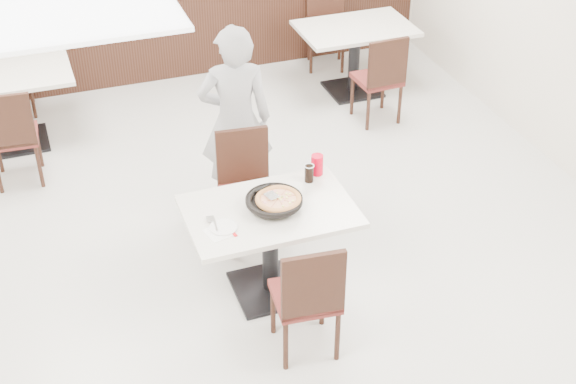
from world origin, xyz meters
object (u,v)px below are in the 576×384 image
object	(u,v)px
bg_chair_left_far	(8,71)
bg_chair_right_near	(377,77)
cola_glass	(309,174)
pizza	(278,201)
bg_chair_left_near	(13,134)
bg_table_right	(354,59)
red_cup	(317,165)
diner_person	(235,121)
bg_table_left	(13,109)
main_table	(270,251)
pizza_pan	(274,203)
chair_near	(305,294)
bg_chair_right_far	(326,28)
chair_far	(248,193)
side_plate	(224,227)

from	to	relation	value
bg_chair_left_far	bg_chair_right_near	bearing A→B (deg)	159.11
cola_glass	pizza	bearing A→B (deg)	-142.26
cola_glass	bg_chair_left_near	distance (m)	2.88
cola_glass	bg_table_right	size ratio (longest dim) A/B	0.11
red_cup	diner_person	world-z (taller)	diner_person
bg_table_right	diner_person	bearing A→B (deg)	-137.25
bg_chair_left_near	bg_table_left	bearing A→B (deg)	92.02
bg_table_left	main_table	bearing A→B (deg)	-60.68
red_cup	bg_table_left	size ratio (longest dim) A/B	0.13
pizza	bg_chair_left_far	world-z (taller)	bg_chair_left_far
pizza_pan	bg_chair_right_near	distance (m)	2.88
main_table	bg_table_right	bearing A→B (deg)	56.09
pizza_pan	bg_chair_left_far	size ratio (longest dim) A/B	0.35
cola_glass	bg_table_left	bearing A→B (deg)	127.24
diner_person	bg_chair_right_near	world-z (taller)	diner_person
chair_near	bg_chair_right_far	size ratio (longest dim) A/B	1.00
chair_far	bg_chair_left_far	xyz separation A→B (m)	(-1.65, 2.94, 0.00)
side_plate	diner_person	xyz separation A→B (m)	(0.47, 1.28, 0.08)
chair_far	bg_chair_left_near	bearing A→B (deg)	-37.48
chair_far	pizza_pan	world-z (taller)	chair_far
cola_glass	red_cup	size ratio (longest dim) A/B	0.81
side_plate	bg_chair_right_near	xyz separation A→B (m)	(2.25, 2.30, -0.28)
bg_chair_left_far	bg_chair_right_far	world-z (taller)	same
diner_person	chair_far	bearing A→B (deg)	92.87
main_table	red_cup	size ratio (longest dim) A/B	7.50
chair_far	pizza	bearing A→B (deg)	98.92
chair_near	side_plate	bearing A→B (deg)	132.69
chair_far	cola_glass	world-z (taller)	chair_far
chair_near	pizza	xyz separation A→B (m)	(0.03, 0.63, 0.34)
bg_table_left	pizza	bearing A→B (deg)	-59.83
red_cup	bg_chair_right_near	distance (m)	2.36
pizza	cola_glass	xyz separation A→B (m)	(0.33, 0.26, 0.00)
side_plate	cola_glass	size ratio (longest dim) A/B	1.47
side_plate	bg_table_left	xyz separation A→B (m)	(-1.27, 3.03, -0.38)
cola_glass	diner_person	size ratio (longest dim) A/B	0.08
pizza_pan	chair_near	bearing A→B (deg)	-90.12
bg_table_left	bg_chair_right_far	distance (m)	3.56
cola_glass	chair_far	bearing A→B (deg)	132.90
side_plate	cola_glass	world-z (taller)	cola_glass
pizza_pan	bg_chair_left_far	xyz separation A→B (m)	(-1.65, 3.58, -0.32)
bg_chair_left_far	bg_chair_right_near	distance (m)	3.76
bg_chair_left_near	bg_chair_right_near	distance (m)	3.54
chair_near	bg_table_right	distance (m)	3.96
diner_person	bg_table_right	distance (m)	2.52
bg_table_left	bg_chair_right_near	size ratio (longest dim) A/B	1.26
bg_chair_left_near	pizza_pan	bearing A→B (deg)	-48.72
main_table	bg_chair_right_far	distance (m)	4.00
chair_far	bg_chair_left_far	size ratio (longest dim) A/B	1.00
chair_near	bg_table_right	world-z (taller)	chair_near
chair_far	bg_table_right	world-z (taller)	chair_far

